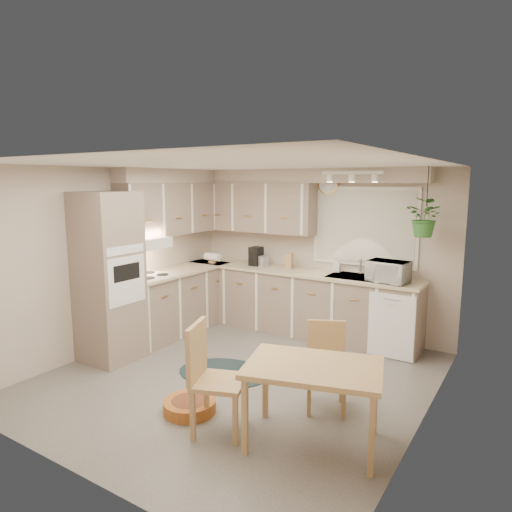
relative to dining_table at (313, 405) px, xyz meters
name	(u,v)px	position (x,y,z in m)	size (l,w,h in m)	color
floor	(238,378)	(-1.29, 0.75, -0.35)	(4.20, 4.20, 0.00)	slate
ceiling	(237,164)	(-1.29, 0.75, 2.05)	(4.20, 4.20, 0.00)	white
wall_back	(318,251)	(-1.29, 2.85, 0.85)	(4.00, 0.04, 2.40)	#BFAF9E
wall_front	(71,325)	(-1.29, -1.35, 0.85)	(4.00, 0.04, 2.40)	#BFAF9E
wall_left	(114,259)	(-3.29, 0.75, 0.85)	(0.04, 4.20, 2.40)	#BFAF9E
wall_right	(426,300)	(0.71, 0.75, 0.85)	(0.04, 4.20, 2.40)	#BFAF9E
base_cab_left	(177,302)	(-2.99, 1.63, 0.10)	(0.60, 1.85, 0.90)	gray
base_cab_back	(296,302)	(-1.49, 2.55, 0.10)	(3.60, 0.60, 0.90)	gray
counter_left	(177,271)	(-2.98, 1.63, 0.57)	(0.64, 1.89, 0.04)	#C7B491
counter_back	(296,271)	(-1.49, 2.54, 0.57)	(3.64, 0.64, 0.04)	#C7B491
oven_stack	(109,277)	(-2.96, 0.38, 0.70)	(0.65, 0.65, 2.10)	gray
wall_oven_face	(127,280)	(-2.64, 0.38, 0.70)	(0.02, 0.56, 0.58)	white
upper_cab_left	(174,209)	(-3.11, 1.75, 1.47)	(0.35, 2.00, 0.75)	gray
upper_cab_back	(255,207)	(-2.29, 2.68, 1.47)	(2.00, 0.35, 0.75)	gray
soffit_left	(172,176)	(-3.14, 1.75, 1.95)	(0.30, 2.00, 0.20)	#BFAF9E
soffit_back	(302,176)	(-1.49, 2.70, 1.95)	(3.60, 0.30, 0.20)	#BFAF9E
cooktop	(149,276)	(-2.97, 1.05, 0.59)	(0.52, 0.58, 0.02)	white
range_hood	(146,243)	(-2.99, 1.05, 1.05)	(0.40, 0.60, 0.14)	white
window_blinds	(364,227)	(-0.59, 2.82, 1.25)	(1.40, 0.02, 1.00)	silver
window_frame	(364,227)	(-0.59, 2.83, 1.25)	(1.50, 0.02, 1.10)	silver
sink	(355,280)	(-0.59, 2.55, 0.55)	(0.70, 0.48, 0.10)	#ACAEB4
dishwasher_front	(391,327)	(0.01, 2.24, 0.07)	(0.58, 0.01, 0.83)	white
track_light_bar	(352,173)	(-0.59, 2.30, 1.98)	(0.80, 0.04, 0.04)	white
wall_clock	(328,184)	(-1.14, 2.82, 1.83)	(0.30, 0.30, 0.03)	#E0B04F
dining_table	(313,405)	(0.00, 0.00, 0.00)	(1.12, 0.75, 0.71)	tan
chair_left	(220,379)	(-0.78, -0.26, 0.14)	(0.46, 0.46, 0.99)	tan
chair_back	(326,368)	(-0.15, 0.62, 0.07)	(0.40, 0.40, 0.85)	tan
braided_rug	(224,372)	(-1.50, 0.77, -0.35)	(1.10, 0.82, 0.01)	black
pet_bed	(190,406)	(-1.24, -0.15, -0.29)	(0.51, 0.51, 0.12)	#B06123
microwave	(388,269)	(-0.12, 2.45, 0.76)	(0.50, 0.28, 0.34)	white
soap_bottle	(337,269)	(-0.92, 2.70, 0.64)	(0.10, 0.21, 0.10)	white
hanging_plant	(426,222)	(0.31, 2.45, 1.38)	(0.43, 0.48, 0.38)	#326F2C
coffee_maker	(256,256)	(-2.19, 2.55, 0.73)	(0.16, 0.20, 0.29)	black
toaster	(260,260)	(-2.13, 2.57, 0.67)	(0.26, 0.15, 0.16)	#ACAEB4
knife_block	(289,261)	(-1.64, 2.60, 0.70)	(0.11, 0.11, 0.23)	tan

